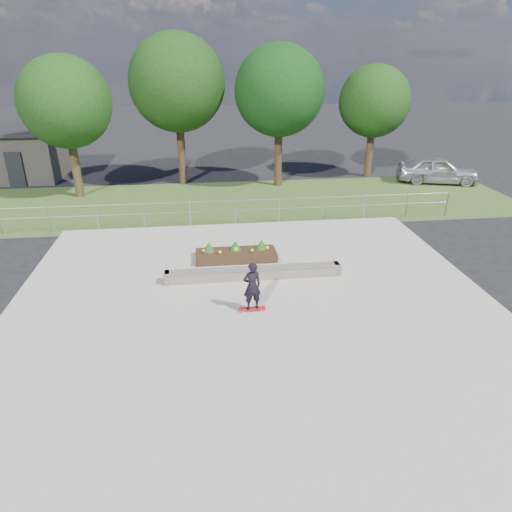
{
  "coord_description": "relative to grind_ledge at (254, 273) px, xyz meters",
  "views": [
    {
      "loc": [
        -1.43,
        -11.88,
        7.1
      ],
      "look_at": [
        0.2,
        1.5,
        1.1
      ],
      "focal_mm": 32.0,
      "sensor_mm": 36.0,
      "label": 1
    }
  ],
  "objects": [
    {
      "name": "ground",
      "position": [
        -0.17,
        -1.95,
        -0.26
      ],
      "size": [
        120.0,
        120.0,
        0.0
      ],
      "primitive_type": "plane",
      "color": "black",
      "rests_on": "ground"
    },
    {
      "name": "grass_verge",
      "position": [
        -0.17,
        9.05,
        -0.25
      ],
      "size": [
        30.0,
        8.0,
        0.02
      ],
      "primitive_type": "cube",
      "color": "#334D1F",
      "rests_on": "ground"
    },
    {
      "name": "concrete_slab",
      "position": [
        -0.17,
        -1.95,
        -0.23
      ],
      "size": [
        15.0,
        15.0,
        0.06
      ],
      "primitive_type": "cube",
      "color": "#9F9A8D",
      "rests_on": "ground"
    },
    {
      "name": "fence",
      "position": [
        -0.17,
        5.55,
        0.51
      ],
      "size": [
        20.06,
        0.06,
        1.2
      ],
      "color": "#94989C",
      "rests_on": "ground"
    },
    {
      "name": "tree_far_left",
      "position": [
        -8.17,
        11.05,
        4.59
      ],
      "size": [
        4.55,
        4.55,
        7.15
      ],
      "color": "#332514",
      "rests_on": "ground"
    },
    {
      "name": "tree_mid_left",
      "position": [
        -2.67,
        13.05,
        5.34
      ],
      "size": [
        5.25,
        5.25,
        8.25
      ],
      "color": "black",
      "rests_on": "ground"
    },
    {
      "name": "tree_mid_right",
      "position": [
        2.83,
        12.05,
        4.97
      ],
      "size": [
        4.9,
        4.9,
        7.7
      ],
      "color": "black",
      "rests_on": "ground"
    },
    {
      "name": "tree_far_right",
      "position": [
        8.83,
        13.55,
        4.21
      ],
      "size": [
        4.2,
        4.2,
        6.6
      ],
      "color": "#352115",
      "rests_on": "ground"
    },
    {
      "name": "grind_ledge",
      "position": [
        0.0,
        0.0,
        0.0
      ],
      "size": [
        6.0,
        0.44,
        0.43
      ],
      "color": "#65594A",
      "rests_on": "concrete_slab"
    },
    {
      "name": "planter_bed",
      "position": [
        -0.46,
        1.78,
        -0.02
      ],
      "size": [
        3.0,
        1.2,
        0.61
      ],
      "color": "black",
      "rests_on": "concrete_slab"
    },
    {
      "name": "skateboarder",
      "position": [
        -0.29,
        -2.12,
        0.62
      ],
      "size": [
        0.8,
        0.46,
        1.58
      ],
      "color": "silver",
      "rests_on": "concrete_slab"
    },
    {
      "name": "parked_car",
      "position": [
        12.35,
        11.44,
        0.53
      ],
      "size": [
        4.98,
        3.08,
        1.58
      ],
      "primitive_type": "imported",
      "rotation": [
        0.0,
        0.0,
        1.29
      ],
      "color": "#9FA3A8",
      "rests_on": "ground"
    }
  ]
}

